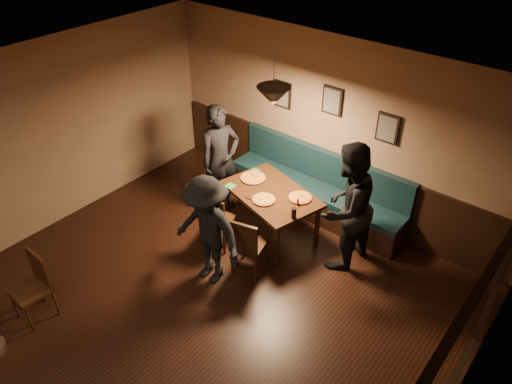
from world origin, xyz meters
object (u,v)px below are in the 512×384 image
chair_near_right (249,243)px  soda_glass (294,213)px  chair_near_left (218,219)px  diner_right (346,207)px  booth_bench (315,186)px  diner_front (207,231)px  tabasco_bottle (298,201)px  dining_table (271,213)px  diner_left (221,160)px  cafe_chair_far (30,290)px

chair_near_right → soda_glass: size_ratio=6.20×
chair_near_left → diner_right: 1.84m
booth_bench → diner_front: diner_front is taller
chair_near_left → tabasco_bottle: size_ratio=7.15×
dining_table → diner_front: bearing=-77.8°
booth_bench → chair_near_right: 1.68m
diner_left → cafe_chair_far: bearing=-163.6°
booth_bench → soda_glass: bearing=-71.4°
dining_table → chair_near_right: chair_near_right is taller
chair_near_left → diner_left: bearing=113.3°
diner_left → booth_bench: bearing=-35.8°
dining_table → chair_near_right: 0.86m
diner_right → soda_glass: (-0.55, -0.41, -0.11)m
diner_right → chair_near_left: bearing=-55.2°
chair_near_right → tabasco_bottle: 0.90m
diner_left → diner_front: size_ratio=1.12×
diner_front → cafe_chair_far: (-1.19, -1.87, -0.34)m
tabasco_bottle → cafe_chair_far: 3.59m
diner_left → tabasco_bottle: 1.51m
chair_near_right → diner_left: diner_left is taller
diner_front → tabasco_bottle: (0.54, 1.25, 0.02)m
booth_bench → cafe_chair_far: booth_bench is taller
booth_bench → soda_glass: booth_bench is taller
chair_near_left → diner_front: 0.77m
booth_bench → diner_left: size_ratio=1.68×
diner_left → soda_glass: size_ratio=11.93×
chair_near_left → soda_glass: size_ratio=6.15×
dining_table → chair_near_right: size_ratio=1.51×
soda_glass → dining_table: bearing=155.3°
diner_right → diner_front: 1.85m
diner_left → soda_glass: (1.62, -0.31, -0.07)m
diner_right → tabasco_bottle: diner_right is taller
diner_right → diner_front: (-1.20, -1.40, -0.14)m
tabasco_bottle → dining_table: bearing=178.7°
cafe_chair_far → diner_right: bearing=-125.1°
soda_glass → tabasco_bottle: 0.29m
diner_right → tabasco_bottle: size_ratio=14.60×
diner_front → soda_glass: diner_front is taller
chair_near_left → diner_left: 1.03m
soda_glass → tabasco_bottle: bearing=114.1°
diner_front → diner_right: bearing=47.0°
diner_right → cafe_chair_far: bearing=-28.9°
soda_glass → cafe_chair_far: (-1.85, -2.86, -0.37)m
diner_front → booth_bench: bearing=80.4°
tabasco_bottle → soda_glass: bearing=-65.9°
chair_near_right → dining_table: bearing=92.8°
chair_near_left → cafe_chair_far: chair_near_left is taller
cafe_chair_far → tabasco_bottle: bearing=-117.9°
chair_near_right → chair_near_left: bearing=154.7°
diner_right → diner_front: size_ratio=1.18×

